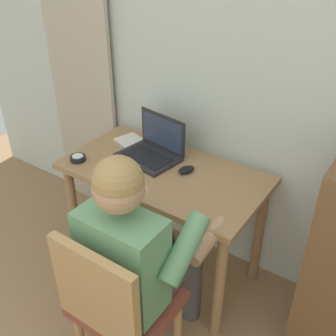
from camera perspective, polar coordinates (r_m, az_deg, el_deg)
name	(u,v)px	position (r m, az deg, el deg)	size (l,w,h in m)	color
wall_back	(267,76)	(2.14, 13.87, 12.56)	(4.80, 0.05, 2.50)	silver
curtain_panel	(79,64)	(2.83, -12.52, 14.27)	(0.55, 0.03, 2.21)	#BCAD99
desk	(164,187)	(2.29, -0.64, -2.78)	(1.14, 0.60, 0.74)	#9E754C
chair	(117,305)	(1.85, -7.31, -18.84)	(0.42, 0.40, 0.90)	brown
person_seated	(141,250)	(1.81, -3.83, -11.56)	(0.53, 0.59, 1.21)	#4C4C4C
laptop	(153,149)	(2.33, -2.14, 2.79)	(0.37, 0.30, 0.24)	#232326
computer_mouse	(186,170)	(2.20, 2.64, -0.24)	(0.06, 0.10, 0.03)	black
desk_clock	(78,158)	(2.36, -12.71, 1.37)	(0.09, 0.09, 0.03)	black
notebook_pad	(132,142)	(2.50, -5.10, 3.69)	(0.21, 0.15, 0.01)	silver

